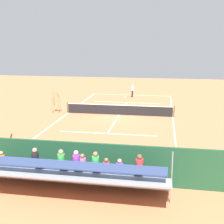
{
  "coord_description": "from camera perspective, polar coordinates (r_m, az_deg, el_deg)",
  "views": [
    {
      "loc": [
        -3.99,
        27.4,
        6.76
      ],
      "look_at": [
        0.0,
        4.0,
        1.2
      ],
      "focal_mm": 48.18,
      "sensor_mm": 36.0,
      "label": 1
    }
  ],
  "objects": [
    {
      "name": "court_line_markings",
      "position": [
        28.53,
        1.36,
        -0.52
      ],
      "size": [
        10.1,
        22.2,
        0.01
      ],
      "color": "white",
      "rests_on": "ground"
    },
    {
      "name": "tennis_ball_near",
      "position": [
        35.31,
        0.37,
        2.2
      ],
      "size": [
        0.07,
        0.07,
        0.07
      ],
      "primitive_type": "sphere",
      "color": "#CCDB33",
      "rests_on": "ground"
    },
    {
      "name": "line_judge",
      "position": [
        17.25,
        -18.73,
        -6.99
      ],
      "size": [
        0.43,
        0.55,
        1.93
      ],
      "color": "#232328",
      "rests_on": "ground"
    },
    {
      "name": "tennis_racket",
      "position": [
        37.75,
        2.61,
        2.88
      ],
      "size": [
        0.58,
        0.41,
        0.03
      ],
      "color": "black",
      "rests_on": "ground"
    },
    {
      "name": "ground_plane",
      "position": [
        28.5,
        1.35,
        -0.54
      ],
      "size": [
        60.0,
        60.0,
        0.0
      ],
      "primitive_type": "plane",
      "color": "#CC7047"
    },
    {
      "name": "tennis_player",
      "position": [
        37.59,
        3.89,
        4.36
      ],
      "size": [
        0.41,
        0.55,
        1.93
      ],
      "color": "black",
      "rests_on": "ground"
    },
    {
      "name": "umpire_chair",
      "position": [
        29.59,
        -10.65,
        2.35
      ],
      "size": [
        0.67,
        0.67,
        2.14
      ],
      "color": "#A88456",
      "rests_on": "ground"
    },
    {
      "name": "tennis_net",
      "position": [
        28.39,
        1.36,
        0.44
      ],
      "size": [
        10.3,
        0.1,
        1.07
      ],
      "color": "black",
      "rests_on": "ground"
    },
    {
      "name": "courtside_bench",
      "position": [
        15.45,
        5.77,
        -10.55
      ],
      "size": [
        1.8,
        0.4,
        0.93
      ],
      "color": "#33383D",
      "rests_on": "ground"
    },
    {
      "name": "bleacher_stand",
      "position": [
        13.88,
        -7.53,
        -11.54
      ],
      "size": [
        9.06,
        2.4,
        2.48
      ],
      "color": "gray",
      "rests_on": "ground"
    },
    {
      "name": "equipment_bag",
      "position": [
        15.74,
        -1.93,
        -11.53
      ],
      "size": [
        0.9,
        0.36,
        0.36
      ],
      "primitive_type": "cube",
      "color": "#334C8C",
      "rests_on": "ground"
    },
    {
      "name": "backdrop_wall",
      "position": [
        15.12,
        -6.46,
        -9.3
      ],
      "size": [
        18.0,
        0.16,
        2.0
      ],
      "primitive_type": "cube",
      "color": "#1E4C2D",
      "rests_on": "ground"
    }
  ]
}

